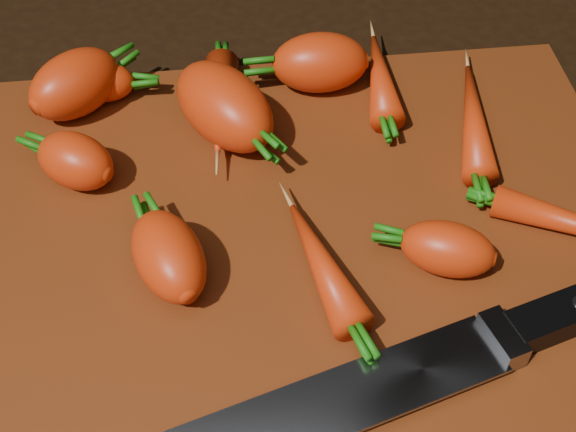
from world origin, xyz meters
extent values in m
cube|color=black|center=(0.00, 0.00, -0.01)|extent=(2.00, 2.00, 0.01)
cube|color=#53250F|center=(0.00, 0.00, 0.01)|extent=(0.50, 0.40, 0.01)
ellipsoid|color=red|center=(-0.15, 0.16, 0.04)|extent=(0.09, 0.09, 0.05)
ellipsoid|color=red|center=(-0.14, 0.08, 0.03)|extent=(0.07, 0.07, 0.04)
ellipsoid|color=red|center=(-0.04, 0.12, 0.04)|extent=(0.10, 0.11, 0.06)
ellipsoid|color=red|center=(-0.08, -0.02, 0.03)|extent=(0.07, 0.08, 0.04)
ellipsoid|color=red|center=(0.04, 0.17, 0.04)|extent=(0.08, 0.05, 0.05)
ellipsoid|color=red|center=(-0.13, 0.17, 0.03)|extent=(0.05, 0.04, 0.03)
ellipsoid|color=red|center=(0.10, -0.03, 0.03)|extent=(0.07, 0.06, 0.04)
ellipsoid|color=red|center=(0.15, 0.10, 0.03)|extent=(0.05, 0.13, 0.03)
ellipsoid|color=red|center=(0.02, -0.03, 0.03)|extent=(0.05, 0.11, 0.03)
ellipsoid|color=red|center=(-0.04, 0.14, 0.03)|extent=(0.04, 0.11, 0.03)
ellipsoid|color=red|center=(0.09, 0.15, 0.03)|extent=(0.04, 0.11, 0.03)
cube|color=gray|center=(0.01, -0.13, 0.02)|extent=(0.02, 0.04, 0.02)
cube|color=black|center=(0.08, -0.11, 0.02)|extent=(0.13, 0.06, 0.02)
cylinder|color=#B2B2B7|center=(0.06, -0.11, 0.03)|extent=(0.01, 0.01, 0.00)
camera|label=1|loc=(-0.04, -0.35, 0.43)|focal=50.00mm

